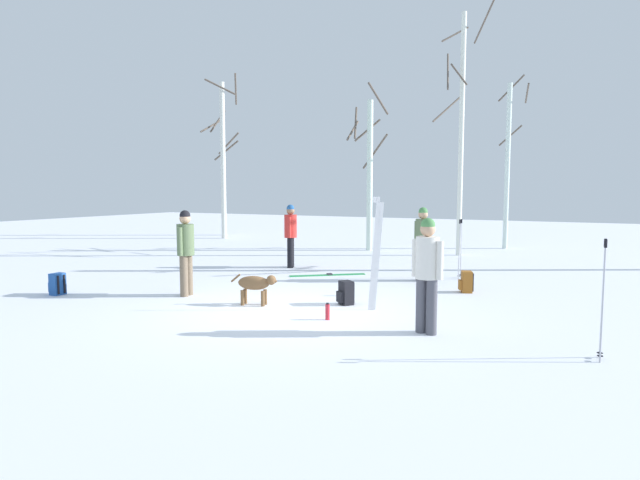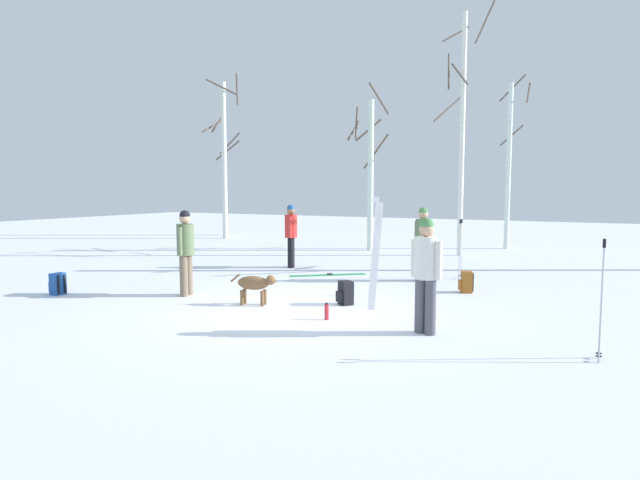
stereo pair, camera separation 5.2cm
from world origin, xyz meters
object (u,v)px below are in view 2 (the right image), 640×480
(ski_pair_planted_0, at_px, (375,254))
(birch_tree_0, at_px, (224,175))
(person_0, at_px, (186,247))
(water_bottle_1, at_px, (353,289))
(birch_tree_3, at_px, (462,129))
(birch_tree_2, at_px, (370,169))
(ski_poles_1, at_px, (460,247))
(birch_tree_4, at_px, (509,163))
(backpack_1, at_px, (466,282))
(person_2, at_px, (426,268))
(backpack_2, at_px, (58,284))
(dog, at_px, (256,284))
(backpack_0, at_px, (345,293))
(person_3, at_px, (423,239))
(person_1, at_px, (291,232))
(ski_poles_0, at_px, (602,296))
(ski_pair_lying_0, at_px, (328,275))
(birch_tree_1, at_px, (225,157))

(ski_pair_planted_0, distance_m, birch_tree_0, 16.53)
(person_0, distance_m, water_bottle_1, 3.44)
(ski_pair_planted_0, height_order, birch_tree_3, birch_tree_3)
(birch_tree_2, bearing_deg, ski_poles_1, -47.96)
(birch_tree_4, bearing_deg, backpack_1, -87.32)
(person_2, xyz_separation_m, backpack_2, (-7.46, -0.49, -0.77))
(dog, xyz_separation_m, backpack_1, (3.22, 2.98, -0.17))
(person_2, relative_size, ski_poles_1, 1.21)
(ski_poles_1, bearing_deg, backpack_0, -107.93)
(person_3, relative_size, birch_tree_4, 0.28)
(person_1, bearing_deg, person_2, -43.91)
(dog, bearing_deg, ski_poles_0, -7.59)
(birch_tree_3, bearing_deg, water_bottle_1, -93.27)
(person_3, distance_m, birch_tree_4, 8.32)
(backpack_1, bearing_deg, person_3, 141.17)
(water_bottle_1, bearing_deg, person_3, 72.52)
(ski_pair_planted_0, distance_m, ski_poles_1, 4.09)
(ski_poles_0, distance_m, backpack_2, 9.77)
(person_1, relative_size, birch_tree_3, 0.22)
(backpack_2, bearing_deg, person_1, 66.74)
(person_0, distance_m, backpack_2, 2.75)
(water_bottle_1, distance_m, birch_tree_3, 8.60)
(ski_pair_lying_0, height_order, birch_tree_0, birch_tree_0)
(birch_tree_3, bearing_deg, ski_poles_0, -68.56)
(person_2, distance_m, backpack_1, 3.57)
(person_0, height_order, birch_tree_3, birch_tree_3)
(person_1, bearing_deg, backpack_1, -16.15)
(backpack_2, bearing_deg, ski_poles_1, 39.56)
(person_2, distance_m, ski_pair_planted_0, 1.67)
(ski_pair_lying_0, height_order, backpack_1, backpack_1)
(birch_tree_4, bearing_deg, ski_poles_0, -77.49)
(birch_tree_1, bearing_deg, ski_poles_0, -38.65)
(person_2, relative_size, backpack_1, 3.90)
(water_bottle_1, bearing_deg, backpack_2, -154.37)
(ski_pair_planted_0, xyz_separation_m, backpack_2, (-6.23, -1.62, -0.78))
(ski_poles_1, bearing_deg, person_2, -83.26)
(backpack_2, bearing_deg, person_3, 38.91)
(ski_pair_lying_0, distance_m, birch_tree_1, 11.49)
(water_bottle_1, height_order, birch_tree_4, birch_tree_4)
(person_2, bearing_deg, backpack_0, 145.47)
(backpack_2, bearing_deg, ski_pair_lying_0, 50.53)
(person_0, bearing_deg, dog, -3.43)
(person_3, height_order, dog, person_3)
(person_0, height_order, ski_poles_0, person_0)
(person_1, relative_size, ski_pair_planted_0, 0.86)
(ski_poles_1, relative_size, birch_tree_2, 0.25)
(birch_tree_2, distance_m, birch_tree_3, 3.35)
(person_3, height_order, backpack_1, person_3)
(ski_poles_0, distance_m, birch_tree_1, 18.51)
(birch_tree_1, relative_size, birch_tree_2, 1.23)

